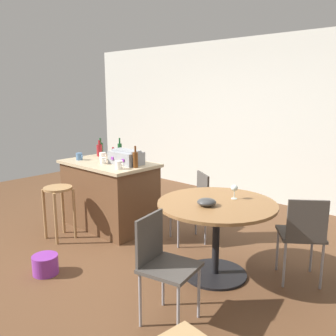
{
  "coord_description": "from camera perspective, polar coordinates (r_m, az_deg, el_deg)",
  "views": [
    {
      "loc": [
        3.02,
        -2.59,
        1.82
      ],
      "look_at": [
        0.23,
        0.46,
        0.95
      ],
      "focal_mm": 38.93,
      "sensor_mm": 36.0,
      "label": 1
    }
  ],
  "objects": [
    {
      "name": "ground_plane",
      "position": [
        4.38,
        -6.48,
        -12.73
      ],
      "size": [
        8.8,
        8.8,
        0.0
      ],
      "primitive_type": "plane",
      "color": "brown"
    },
    {
      "name": "back_wall",
      "position": [
        6.34,
        13.91,
        7.31
      ],
      "size": [
        8.0,
        0.1,
        2.7
      ],
      "primitive_type": "cube",
      "color": "beige",
      "rests_on": "ground_plane"
    },
    {
      "name": "kitchen_island",
      "position": [
        5.03,
        -9.12,
        -4.05
      ],
      "size": [
        1.29,
        0.79,
        0.9
      ],
      "color": "brown",
      "rests_on": "ground_plane"
    },
    {
      "name": "wooden_stool",
      "position": [
        4.72,
        -16.75,
        -4.92
      ],
      "size": [
        0.35,
        0.35,
        0.67
      ],
      "color": "#A37A4C",
      "rests_on": "ground_plane"
    },
    {
      "name": "dining_table",
      "position": [
        3.63,
        7.6,
        -7.99
      ],
      "size": [
        1.16,
        1.16,
        0.76
      ],
      "color": "black",
      "rests_on": "ground_plane"
    },
    {
      "name": "folding_chair_near",
      "position": [
        3.71,
        20.32,
        -9.43
      ],
      "size": [
        0.56,
        0.56,
        0.87
      ],
      "color": "#47423D",
      "rests_on": "ground_plane"
    },
    {
      "name": "folding_chair_far",
      "position": [
        4.47,
        3.98,
        -5.3
      ],
      "size": [
        0.55,
        0.55,
        0.85
      ],
      "color": "#47423D",
      "rests_on": "ground_plane"
    },
    {
      "name": "folding_chair_left",
      "position": [
        2.95,
        -0.88,
        -14.2
      ],
      "size": [
        0.47,
        0.47,
        0.87
      ],
      "color": "#47423D",
      "rests_on": "ground_plane"
    },
    {
      "name": "toolbox",
      "position": [
        4.73,
        -6.55,
        1.68
      ],
      "size": [
        0.42,
        0.29,
        0.19
      ],
      "color": "gray",
      "rests_on": "kitchen_island"
    },
    {
      "name": "bottle_0",
      "position": [
        5.38,
        -10.68,
        2.78
      ],
      "size": [
        0.08,
        0.08,
        0.23
      ],
      "color": "maroon",
      "rests_on": "kitchen_island"
    },
    {
      "name": "bottle_1",
      "position": [
        4.97,
        -8.56,
        1.92
      ],
      "size": [
        0.08,
        0.08,
        0.19
      ],
      "color": "maroon",
      "rests_on": "kitchen_island"
    },
    {
      "name": "bottle_2",
      "position": [
        4.5,
        -5.12,
        1.37
      ],
      "size": [
        0.07,
        0.07,
        0.27
      ],
      "color": "#603314",
      "rests_on": "kitchen_island"
    },
    {
      "name": "bottle_3",
      "position": [
        5.16,
        -7.55,
        2.74
      ],
      "size": [
        0.06,
        0.06,
        0.29
      ],
      "color": "#194C23",
      "rests_on": "kitchen_island"
    },
    {
      "name": "bottle_4",
      "position": [
        5.48,
        -10.51,
        3.03
      ],
      "size": [
        0.08,
        0.08,
        0.25
      ],
      "color": "#194C23",
      "rests_on": "kitchen_island"
    },
    {
      "name": "cup_0",
      "position": [
        5.1,
        -10.19,
        1.85
      ],
      "size": [
        0.12,
        0.09,
        0.1
      ],
      "color": "white",
      "rests_on": "kitchen_island"
    },
    {
      "name": "cup_1",
      "position": [
        4.81,
        -10.12,
        1.15
      ],
      "size": [
        0.11,
        0.07,
        0.08
      ],
      "color": "white",
      "rests_on": "kitchen_island"
    },
    {
      "name": "cup_2",
      "position": [
        4.45,
        -7.67,
        0.48
      ],
      "size": [
        0.13,
        0.09,
        0.1
      ],
      "color": "white",
      "rests_on": "kitchen_island"
    },
    {
      "name": "cup_3",
      "position": [
        5.14,
        -13.7,
        1.77
      ],
      "size": [
        0.12,
        0.09,
        0.1
      ],
      "color": "#4C7099",
      "rests_on": "kitchen_island"
    },
    {
      "name": "wine_glass",
      "position": [
        3.69,
        10.37,
        -3.18
      ],
      "size": [
        0.07,
        0.07,
        0.14
      ],
      "color": "silver",
      "rests_on": "dining_table"
    },
    {
      "name": "serving_bowl",
      "position": [
        3.45,
        6.07,
        -5.33
      ],
      "size": [
        0.18,
        0.18,
        0.07
      ],
      "primitive_type": "ellipsoid",
      "color": "#383838",
      "rests_on": "dining_table"
    },
    {
      "name": "plastic_bucket",
      "position": [
        4.02,
        -18.65,
        -14.13
      ],
      "size": [
        0.26,
        0.26,
        0.19
      ],
      "primitive_type": "cylinder",
      "color": "purple",
      "rests_on": "ground_plane"
    }
  ]
}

